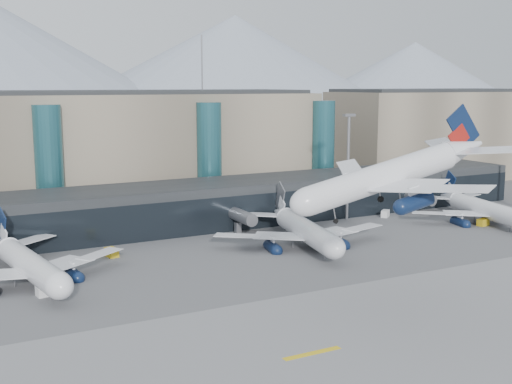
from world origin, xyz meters
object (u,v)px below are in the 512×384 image
at_px(jet_parked_right, 478,202).
at_px(veh_d, 385,214).
at_px(hero_jet, 400,166).
at_px(jet_parked_left, 24,254).
at_px(veh_a, 48,289).
at_px(veh_e, 483,222).
at_px(veh_c, 331,247).
at_px(lightmast_mid, 348,161).
at_px(veh_b, 112,252).
at_px(jet_parked_mid, 301,222).

height_order(jet_parked_right, veh_d, jet_parked_right).
relative_size(hero_jet, jet_parked_left, 0.94).
distance_m(veh_a, veh_d, 88.12).
distance_m(jet_parked_left, veh_d, 88.13).
relative_size(jet_parked_right, veh_e, 12.70).
bearing_deg(jet_parked_right, veh_c, 111.82).
distance_m(lightmast_mid, veh_d, 17.13).
height_order(lightmast_mid, veh_e, lightmast_mid).
xyz_separation_m(veh_a, veh_b, (14.81, 17.85, -0.13)).
bearing_deg(veh_a, veh_c, -7.12).
distance_m(jet_parked_mid, veh_b, 38.34).
distance_m(hero_jet, veh_b, 59.85).
bearing_deg(hero_jet, veh_e, 34.54).
distance_m(veh_a, veh_e, 98.92).
distance_m(jet_parked_mid, veh_d, 35.76).
bearing_deg(jet_parked_right, veh_e, 159.21).
bearing_deg(veh_e, lightmast_mid, 128.50).
relative_size(lightmast_mid, veh_d, 8.79).
bearing_deg(jet_parked_left, jet_parked_mid, -98.87).
distance_m(jet_parked_left, veh_c, 56.67).
bearing_deg(veh_d, jet_parked_left, 150.04).
xyz_separation_m(jet_parked_mid, veh_a, (-52.10, -9.78, -3.72)).
distance_m(hero_jet, veh_e, 68.69).
xyz_separation_m(lightmast_mid, hero_jet, (-31.23, -55.76, 6.88)).
bearing_deg(lightmast_mid, veh_a, -161.34).
distance_m(veh_c, veh_e, 45.00).
xyz_separation_m(lightmast_mid, jet_parked_left, (-76.78, -15.52, -9.92)).
bearing_deg(hero_jet, veh_c, 73.97).
height_order(hero_jet, veh_a, hero_jet).
bearing_deg(veh_d, veh_c, 176.30).
bearing_deg(jet_parked_mid, veh_b, 89.16).
height_order(lightmast_mid, jet_parked_mid, lightmast_mid).
bearing_deg(veh_e, veh_b, 160.10).
bearing_deg(veh_a, lightmast_mid, 10.02).
height_order(hero_jet, veh_d, hero_jet).
bearing_deg(jet_parked_right, veh_b, 96.71).
bearing_deg(lightmast_mid, hero_jet, -119.25).
bearing_deg(veh_b, veh_e, -109.80).
bearing_deg(veh_e, jet_parked_right, 46.13).
relative_size(jet_parked_right, veh_a, 10.71).
height_order(lightmast_mid, hero_jet, hero_jet).
bearing_deg(jet_parked_right, hero_jet, 136.57).
bearing_deg(jet_parked_right, jet_parked_left, 102.04).
distance_m(veh_a, veh_c, 53.95).
xyz_separation_m(veh_b, veh_d, (70.19, 5.40, -0.01)).
distance_m(hero_jet, veh_d, 70.91).
relative_size(jet_parked_mid, veh_c, 11.11).
xyz_separation_m(jet_parked_right, veh_e, (-3.21, -4.97, -3.67)).
relative_size(jet_parked_left, veh_b, 12.65).
bearing_deg(veh_e, jet_parked_mid, 162.81).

